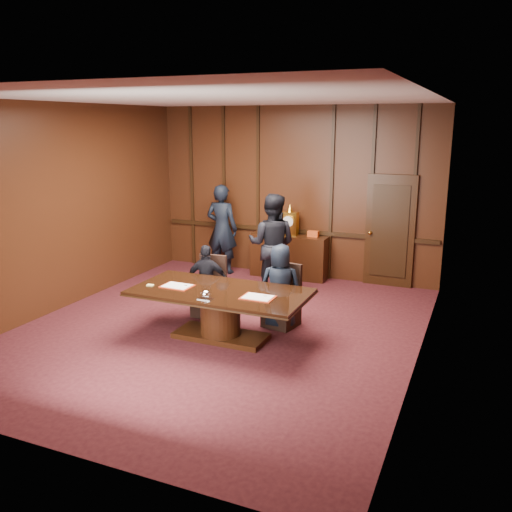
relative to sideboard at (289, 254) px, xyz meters
The scene contains 13 objects.
room 3.36m from the sideboard, 88.80° to the right, with size 7.00×7.04×3.50m.
sideboard is the anchor object (origin of this frame).
conference_table 3.55m from the sideboard, 87.09° to the right, with size 2.62×1.32×0.76m.
folder_left 3.68m from the sideboard, 97.75° to the right, with size 0.47×0.34×0.02m.
folder_right 3.76m from the sideboard, 77.12° to the right, with size 0.46×0.33×0.02m.
inkstand 4.01m from the sideboard, 87.42° to the right, with size 0.20×0.14×0.12m.
notepad 3.87m from the sideboard, 103.45° to the right, with size 0.10×0.07×0.01m, color #FFE47C.
chair_left 2.71m from the sideboard, 100.05° to the right, with size 0.51×0.51×0.99m.
chair_right 2.80m from the sideboard, 72.60° to the right, with size 0.56×0.56×0.99m.
signatory_left 2.78m from the sideboard, 99.73° to the right, with size 0.71×0.30×1.21m, color black.
signatory_right 2.87m from the sideboard, 73.16° to the right, with size 0.66×0.43×1.34m, color black.
witness_left 1.54m from the sideboard, behind, with size 0.70×0.46×1.91m, color black.
witness_right 1.27m from the sideboard, 86.51° to the right, with size 0.92×0.72×1.90m, color black.
Camera 1 is at (3.67, -7.09, 3.18)m, focal length 38.00 mm.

